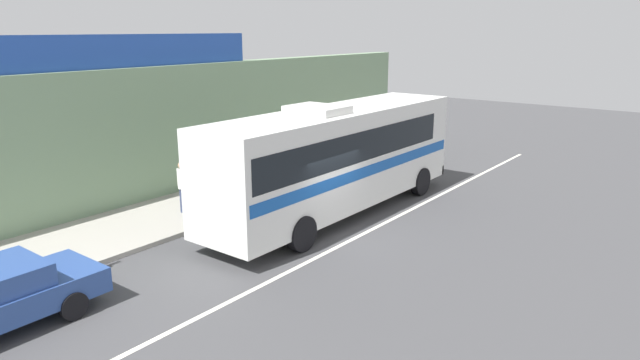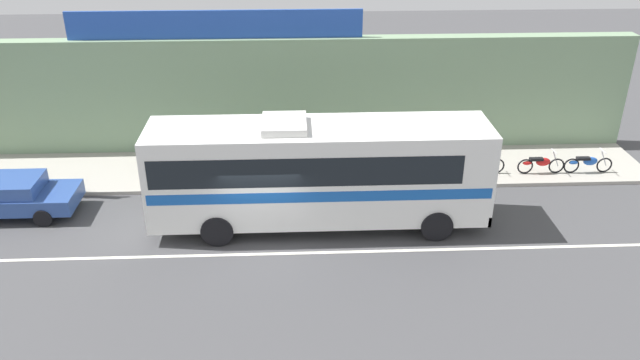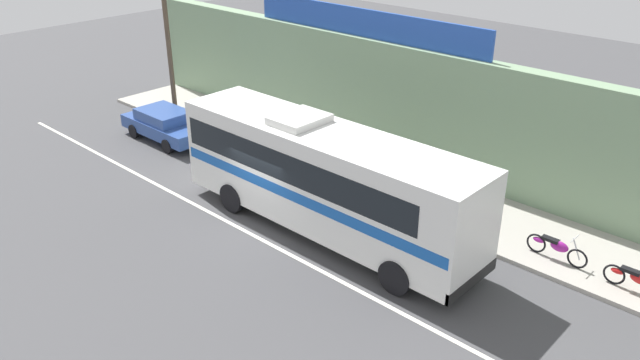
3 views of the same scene
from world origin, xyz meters
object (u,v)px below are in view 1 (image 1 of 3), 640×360
at_px(intercity_bus, 336,155).
at_px(pedestrian_near_shop, 220,171).
at_px(motorcycle_red, 360,153).
at_px(motorcycle_blue, 388,145).
at_px(pedestrian_by_curb, 182,183).
at_px(motorcycle_purple, 407,139).

distance_m(intercity_bus, pedestrian_near_shop, 4.55).
xyz_separation_m(intercity_bus, motorcycle_red, (6.45, 3.33, -1.50)).
xyz_separation_m(motorcycle_blue, pedestrian_near_shop, (-10.12, 1.01, 0.54)).
distance_m(intercity_bus, motorcycle_red, 7.41).
xyz_separation_m(motorcycle_blue, pedestrian_by_curb, (-12.13, 0.60, 0.59)).
xyz_separation_m(motorcycle_blue, motorcycle_purple, (1.85, -0.02, 0.00)).
height_order(motorcycle_blue, motorcycle_red, same).
relative_size(intercity_bus, pedestrian_by_curb, 6.34).
height_order(intercity_bus, motorcycle_red, intercity_bus).
height_order(intercity_bus, motorcycle_blue, intercity_bus).
bearing_deg(motorcycle_blue, pedestrian_by_curb, 177.15).
bearing_deg(motorcycle_red, intercity_bus, -152.70).
xyz_separation_m(motorcycle_red, motorcycle_purple, (4.21, -0.11, 0.00)).
bearing_deg(pedestrian_near_shop, intercity_bus, -72.88).
bearing_deg(motorcycle_blue, intercity_bus, -159.79).
bearing_deg(motorcycle_red, motorcycle_blue, -2.11).
bearing_deg(pedestrian_near_shop, motorcycle_purple, -4.90).
height_order(motorcycle_purple, pedestrian_near_shop, pedestrian_near_shop).
relative_size(intercity_bus, motorcycle_red, 5.80).
relative_size(pedestrian_by_curb, pedestrian_near_shop, 1.05).
bearing_deg(motorcycle_purple, pedestrian_near_shop, 175.10).
bearing_deg(motorcycle_blue, motorcycle_purple, -0.59).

